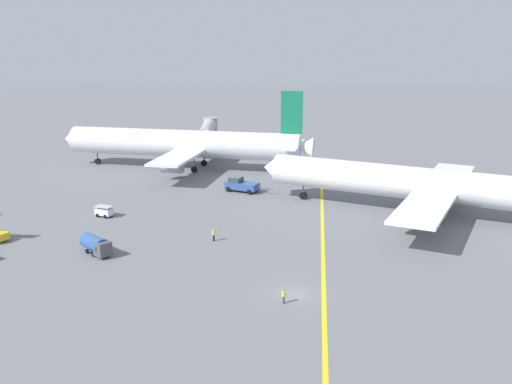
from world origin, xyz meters
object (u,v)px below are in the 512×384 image
ground_crew_ramp_agent_by_cones (284,296)px  airliner_at_gate_left (185,144)px  jet_bridge (208,128)px  ground_crew_marshaller_foreground (214,235)px  gse_fuel_bowser_stubby (96,245)px  airliner_being_pushed (425,185)px  gse_baggage_cart_near_cluster (104,211)px  pushback_tug (241,185)px

ground_crew_ramp_agent_by_cones → airliner_at_gate_left: bearing=109.9°
ground_crew_ramp_agent_by_cones → jet_bridge: size_ratio=0.08×
ground_crew_marshaller_foreground → ground_crew_ramp_agent_by_cones: 21.27m
gse_fuel_bowser_stubby → ground_crew_marshaller_foreground: bearing=24.0°
airliner_being_pushed → ground_crew_marshaller_foreground: (-31.14, -14.89, -3.99)m
gse_fuel_bowser_stubby → ground_crew_ramp_agent_by_cones: size_ratio=3.10×
gse_baggage_cart_near_cluster → ground_crew_ramp_agent_by_cones: 40.60m
pushback_tug → ground_crew_ramp_agent_by_cones: (9.22, -45.76, -0.39)m
airliner_at_gate_left → gse_fuel_bowser_stubby: size_ratio=11.24×
airliner_being_pushed → ground_crew_ramp_agent_by_cones: (-20.93, -33.55, -4.05)m
pushback_tug → gse_fuel_bowser_stubby: (-15.16, -33.42, 0.11)m
airliner_at_gate_left → gse_fuel_bowser_stubby: bearing=-91.3°
airliner_being_pushed → jet_bridge: (-43.77, 59.48, -0.39)m
ground_crew_marshaller_foreground → ground_crew_ramp_agent_by_cones: ground_crew_marshaller_foreground is taller
jet_bridge → ground_crew_ramp_agent_by_cones: bearing=-76.2°
gse_baggage_cart_near_cluster → gse_fuel_bowser_stubby: (4.54, -16.14, 0.47)m
gse_fuel_bowser_stubby → jet_bridge: size_ratio=0.24×
pushback_tug → gse_baggage_cart_near_cluster: size_ratio=2.93×
pushback_tug → gse_baggage_cart_near_cluster: bearing=-138.7°
airliner_being_pushed → jet_bridge: 73.85m
gse_fuel_bowser_stubby → airliner_being_pushed: bearing=25.1°
airliner_at_gate_left → ground_crew_ramp_agent_by_cones: 68.27m
airliner_being_pushed → gse_baggage_cart_near_cluster: bearing=-174.2°
airliner_at_gate_left → ground_crew_marshaller_foreground: airliner_at_gate_left is taller
airliner_being_pushed → gse_fuel_bowser_stubby: (-45.32, -21.22, -3.54)m
pushback_tug → ground_crew_marshaller_foreground: size_ratio=5.32×
pushback_tug → gse_baggage_cart_near_cluster: pushback_tug is taller
airliner_being_pushed → pushback_tug: size_ratio=5.79×
pushback_tug → ground_crew_marshaller_foreground: (-0.98, -27.10, -0.33)m
gse_baggage_cart_near_cluster → jet_bridge: size_ratio=0.15×
gse_baggage_cart_near_cluster → pushback_tug: bearing=41.3°
airliner_being_pushed → gse_baggage_cart_near_cluster: airliner_being_pushed is taller
airliner_being_pushed → ground_crew_marshaller_foreground: bearing=-154.4°
airliner_being_pushed → jet_bridge: airliner_being_pushed is taller
airliner_at_gate_left → jet_bridge: size_ratio=2.75×
airliner_at_gate_left → gse_baggage_cart_near_cluster: (-5.75, -35.57, -4.51)m
airliner_being_pushed → pushback_tug: bearing=158.0°
gse_fuel_bowser_stubby → ground_crew_ramp_agent_by_cones: 27.34m
pushback_tug → airliner_at_gate_left: bearing=127.3°
ground_crew_marshaller_foreground → airliner_being_pushed: bearing=25.6°
ground_crew_marshaller_foreground → jet_bridge: 75.51m
airliner_at_gate_left → gse_baggage_cart_near_cluster: airliner_at_gate_left is taller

